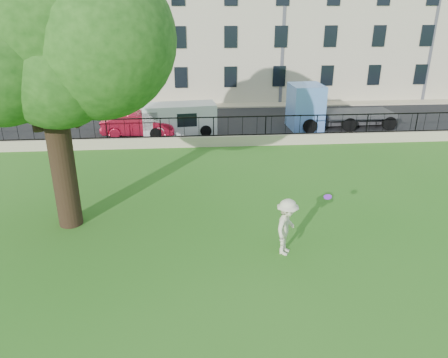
{
  "coord_description": "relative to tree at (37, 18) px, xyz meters",
  "views": [
    {
      "loc": [
        -1.31,
        -12.05,
        7.92
      ],
      "look_at": [
        -0.07,
        3.5,
        1.44
      ],
      "focal_mm": 35.0,
      "sensor_mm": 36.0,
      "label": 1
    }
  ],
  "objects": [
    {
      "name": "man",
      "position": [
        7.79,
        -2.74,
        -6.36
      ],
      "size": [
        1.26,
        1.46,
        1.96
      ],
      "primitive_type": "imported",
      "rotation": [
        0.0,
        0.0,
        1.06
      ],
      "color": "beige",
      "rests_on": "ground"
    },
    {
      "name": "sidewalk",
      "position": [
        6.06,
        18.82,
        -7.28
      ],
      "size": [
        60.0,
        1.4,
        0.12
      ],
      "primitive_type": "cube",
      "color": "tan",
      "rests_on": "ground"
    },
    {
      "name": "frisbee",
      "position": [
        9.31,
        -2.06,
        -5.64
      ],
      "size": [
        0.34,
        0.34,
        0.12
      ],
      "primitive_type": "cylinder",
      "rotation": [
        0.21,
        -0.14,
        -0.32
      ],
      "color": "#8B27DF"
    },
    {
      "name": "street",
      "position": [
        6.06,
        13.62,
        -7.34
      ],
      "size": [
        60.0,
        9.0,
        0.01
      ],
      "primitive_type": "cube",
      "color": "black",
      "rests_on": "ground"
    },
    {
      "name": "building_row",
      "position": [
        6.06,
        24.49,
        -0.43
      ],
      "size": [
        56.4,
        10.4,
        13.8
      ],
      "color": "beige",
      "rests_on": "ground"
    },
    {
      "name": "retaining_wall",
      "position": [
        6.06,
        8.92,
        -7.04
      ],
      "size": [
        50.0,
        0.4,
        0.6
      ],
      "primitive_type": "cube",
      "color": "tan",
      "rests_on": "ground"
    },
    {
      "name": "white_van",
      "position": [
        4.06,
        11.56,
        -6.39
      ],
      "size": [
        4.69,
        2.25,
        1.9
      ],
      "primitive_type": "cube",
      "rotation": [
        0.0,
        0.0,
        0.11
      ],
      "color": "silver",
      "rests_on": "street"
    },
    {
      "name": "ground",
      "position": [
        6.06,
        -3.08,
        -7.34
      ],
      "size": [
        120.0,
        120.0,
        0.0
      ],
      "primitive_type": "plane",
      "color": "#2A6C19",
      "rests_on": "ground"
    },
    {
      "name": "red_sedan",
      "position": [
        1.56,
        11.32,
        -6.6
      ],
      "size": [
        4.55,
        1.76,
        1.48
      ],
      "primitive_type": "imported",
      "rotation": [
        0.0,
        0.0,
        1.53
      ],
      "color": "#B51631",
      "rests_on": "street"
    },
    {
      "name": "tree",
      "position": [
        0.0,
        0.0,
        0.0
      ],
      "size": [
        8.57,
        6.79,
        10.9
      ],
      "color": "black",
      "rests_on": "ground"
    },
    {
      "name": "iron_railing",
      "position": [
        6.06,
        8.92,
        -6.19
      ],
      "size": [
        50.0,
        0.05,
        1.13
      ],
      "color": "black",
      "rests_on": "retaining_wall"
    },
    {
      "name": "blue_truck",
      "position": [
        14.6,
        12.32,
        -5.92
      ],
      "size": [
        6.89,
        2.71,
        2.85
      ],
      "primitive_type": "cube",
      "rotation": [
        0.0,
        0.0,
        0.04
      ],
      "color": "#6393E8",
      "rests_on": "street"
    }
  ]
}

